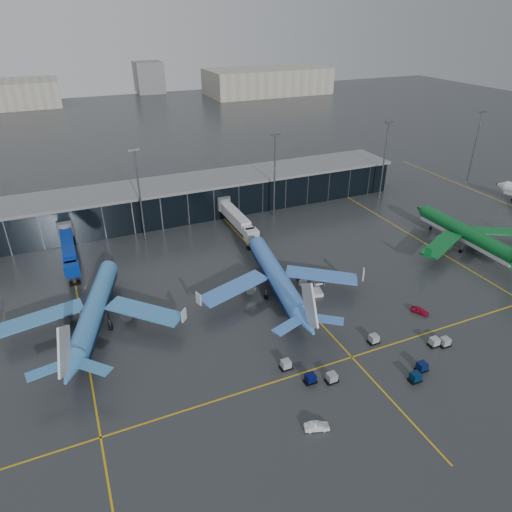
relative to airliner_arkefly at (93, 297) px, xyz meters
name	(u,v)px	position (x,y,z in m)	size (l,w,h in m)	color
ground	(269,325)	(31.93, -14.23, -6.58)	(600.00, 600.00, 0.00)	#282B2D
terminal_pier	(184,198)	(31.93, 47.77, -1.16)	(142.00, 17.00, 10.70)	black
jet_bridges	(68,248)	(-3.07, 28.76, -2.02)	(94.00, 27.50, 7.20)	#595B60
flood_masts	(211,182)	(36.93, 35.77, 7.23)	(203.00, 0.50, 25.50)	#595B60
distant_hangars	(172,85)	(81.87, 255.85, 2.21)	(260.00, 71.00, 22.00)	#B2AD99
taxi_lines	(289,289)	(41.93, -3.62, -6.57)	(220.00, 120.00, 0.02)	gold
airliner_arkefly	(93,297)	(0.00, 0.00, 0.00)	(37.58, 42.80, 13.15)	#3E87CC
airliner_klm_near	(277,266)	(38.69, -3.62, 0.16)	(38.52, 43.87, 13.48)	#447FE0
airliner_aer_lingus	(469,225)	(94.69, -4.11, 0.03)	(37.74, 42.98, 13.21)	#0B6126
baggage_carts	(379,361)	(45.29, -32.65, -5.82)	(32.93, 13.30, 1.70)	black
mobile_airstair	(317,291)	(46.83, -7.97, -5.81)	(2.87, 3.62, 3.45)	silver
service_van_red	(420,310)	(63.02, -23.21, -5.94)	(1.51, 3.75, 1.28)	#A50C29
service_van_white	(317,426)	(27.57, -40.96, -5.94)	(1.35, 3.86, 1.27)	silver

